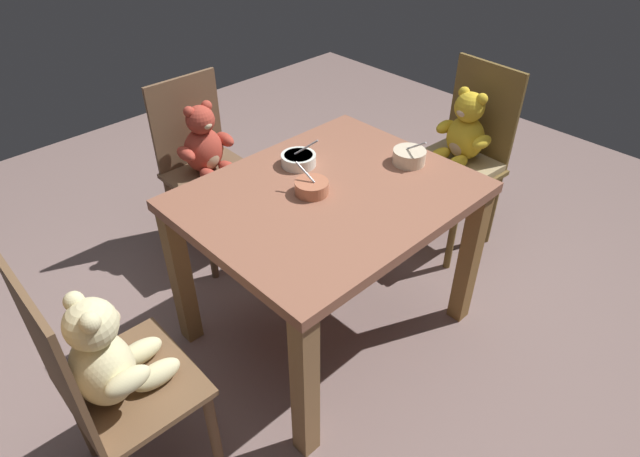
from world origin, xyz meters
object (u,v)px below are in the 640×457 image
teddy_chair_near_right (461,147)px  porridge_bowl_terracotta_center (312,187)px  porridge_bowl_cream_near_right (409,156)px  teddy_chair_near_left (108,367)px  teddy_chair_far_center (206,155)px  porridge_bowl_white_far_center (299,159)px  dining_table (329,216)px

teddy_chair_near_right → porridge_bowl_terracotta_center: size_ratio=6.87×
porridge_bowl_terracotta_center → porridge_bowl_cream_near_right: bearing=-14.1°
teddy_chair_near_left → teddy_chair_far_center: (0.95, 0.90, -0.02)m
teddy_chair_near_left → porridge_bowl_cream_near_right: teddy_chair_near_left is taller
teddy_chair_far_center → porridge_bowl_white_far_center: 0.67m
teddy_chair_near_left → teddy_chair_near_right: teddy_chair_near_left is taller
dining_table → porridge_bowl_cream_near_right: (0.39, -0.07, 0.15)m
dining_table → porridge_bowl_terracotta_center: 0.16m
teddy_chair_near_right → porridge_bowl_terracotta_center: (-1.00, 0.02, 0.20)m
dining_table → porridge_bowl_cream_near_right: bearing=-10.6°
teddy_chair_near_left → porridge_bowl_white_far_center: bearing=16.7°
teddy_chair_near_right → porridge_bowl_terracotta_center: bearing=2.6°
porridge_bowl_white_far_center → teddy_chair_near_left: bearing=-165.1°
teddy_chair_far_center → teddy_chair_near_left: bearing=-45.7°
porridge_bowl_terracotta_center → teddy_chair_far_center: bearing=86.1°
teddy_chair_near_right → porridge_bowl_white_far_center: 0.94m
teddy_chair_near_right → teddy_chair_far_center: bearing=-37.9°
dining_table → porridge_bowl_white_far_center: (0.05, 0.23, 0.14)m
porridge_bowl_cream_near_right → teddy_chair_near_left: bearing=178.6°
dining_table → porridge_bowl_terracotta_center: size_ratio=7.74×
dining_table → teddy_chair_near_left: (-0.95, -0.04, -0.05)m
teddy_chair_near_left → teddy_chair_far_center: teddy_chair_near_left is taller
porridge_bowl_white_far_center → porridge_bowl_terracotta_center: (-0.11, -0.19, 0.00)m
teddy_chair_near_left → teddy_chair_near_right: 1.90m
teddy_chair_near_right → porridge_bowl_cream_near_right: teddy_chair_near_right is taller
teddy_chair_near_left → teddy_chair_near_right: size_ratio=1.00×
porridge_bowl_cream_near_right → porridge_bowl_terracotta_center: (-0.44, 0.11, -0.00)m
teddy_chair_far_center → porridge_bowl_cream_near_right: (0.38, -0.93, 0.22)m
teddy_chair_far_center → porridge_bowl_white_far_center: teddy_chair_far_center is taller
teddy_chair_far_center → dining_table: bearing=1.0°
teddy_chair_near_right → porridge_bowl_terracotta_center: 1.02m
teddy_chair_far_center → porridge_bowl_cream_near_right: 1.03m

